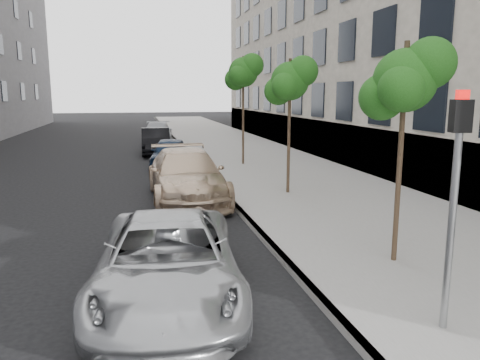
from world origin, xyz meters
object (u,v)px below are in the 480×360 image
object	(u,v)px
tree_near	(406,81)
tree_far	(244,72)
sedan_rear	(158,132)
minivan	(168,262)
signal_pole	(455,184)
suv	(186,176)
sedan_blue	(170,153)
tree_mid	(291,81)
sedan_black	(156,141)

from	to	relation	value
tree_near	tree_far	world-z (taller)	tree_far
sedan_rear	minivan	bearing A→B (deg)	-87.97
tree_far	sedan_rear	world-z (taller)	tree_far
tree_near	minivan	size ratio (longest dim) A/B	0.86
signal_pole	sedan_rear	world-z (taller)	signal_pole
suv	sedan_rear	bearing A→B (deg)	89.43
signal_pole	sedan_blue	xyz separation A→B (m)	(-2.54, 16.05, -1.49)
minivan	suv	bearing A→B (deg)	86.80
minivan	sedan_rear	world-z (taller)	sedan_rear
tree_mid	signal_pole	bearing A→B (deg)	-94.95
tree_far	tree_near	bearing A→B (deg)	-90.00
suv	sedan_blue	xyz separation A→B (m)	(0.00, 6.80, -0.12)
tree_far	sedan_black	bearing A→B (deg)	123.97
suv	sedan_blue	size ratio (longest dim) A/B	1.39
tree_near	tree_far	size ratio (longest dim) A/B	0.85
minivan	sedan_rear	bearing A→B (deg)	92.90
sedan_blue	tree_far	bearing A→B (deg)	0.78
tree_near	tree_mid	size ratio (longest dim) A/B	0.96
tree_far	tree_mid	bearing A→B (deg)	-90.00
minivan	sedan_blue	bearing A→B (deg)	90.92
signal_pole	sedan_black	distance (m)	21.36
sedan_blue	sedan_black	xyz separation A→B (m)	(-0.41, 5.06, 0.05)
minivan	suv	distance (m)	7.35
signal_pole	sedan_rear	bearing A→B (deg)	106.67
signal_pole	sedan_blue	size ratio (longest dim) A/B	0.82
tree_mid	signal_pole	xyz separation A→B (m)	(-0.79, -9.06, -1.55)
tree_mid	signal_pole	distance (m)	9.23
signal_pole	suv	size ratio (longest dim) A/B	0.59
tree_near	sedan_black	xyz separation A→B (m)	(-3.74, 18.55, -2.84)
tree_near	tree_mid	world-z (taller)	tree_mid
minivan	sedan_blue	size ratio (longest dim) A/B	1.24
minivan	sedan_black	size ratio (longest dim) A/B	1.12
tree_near	signal_pole	distance (m)	3.02
tree_mid	suv	distance (m)	4.43
tree_far	minivan	world-z (taller)	tree_far
sedan_blue	sedan_black	distance (m)	5.08
tree_far	suv	size ratio (longest dim) A/B	0.91
sedan_blue	sedan_rear	bearing A→B (deg)	99.08
sedan_rear	tree_mid	bearing A→B (deg)	-75.20
tree_mid	minivan	bearing A→B (deg)	-121.97
tree_mid	minivan	size ratio (longest dim) A/B	0.90
tree_near	sedan_black	size ratio (longest dim) A/B	0.96
tree_mid	signal_pole	size ratio (longest dim) A/B	1.34
tree_mid	minivan	world-z (taller)	tree_mid
sedan_rear	tree_far	bearing A→B (deg)	-69.76
signal_pole	suv	distance (m)	9.68
sedan_blue	minivan	bearing A→B (deg)	-85.38
tree_far	suv	world-z (taller)	tree_far
minivan	tree_far	bearing A→B (deg)	77.35
signal_pole	sedan_blue	distance (m)	16.31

